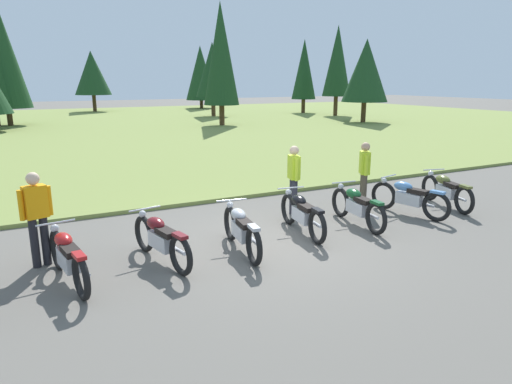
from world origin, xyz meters
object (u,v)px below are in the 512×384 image
(motorcycle_red, at_px, (68,257))
(rider_near_row_end, at_px, (294,176))
(motorcycle_olive, at_px, (446,190))
(rider_with_back_turned, at_px, (364,171))
(motorcycle_maroon, at_px, (161,239))
(rider_in_hivis_vest, at_px, (37,214))
(motorcycle_silver, at_px, (241,229))
(motorcycle_british_green, at_px, (357,206))
(motorcycle_black, at_px, (302,213))
(motorcycle_sky_blue, at_px, (409,197))

(motorcycle_red, xyz_separation_m, rider_near_row_end, (5.23, 1.65, 0.51))
(motorcycle_olive, distance_m, rider_with_back_turned, 2.20)
(motorcycle_maroon, distance_m, rider_in_hivis_vest, 2.13)
(motorcycle_silver, height_order, rider_with_back_turned, rider_with_back_turned)
(rider_in_hivis_vest, bearing_deg, motorcycle_british_green, -6.08)
(motorcycle_black, height_order, motorcycle_sky_blue, same)
(motorcycle_red, xyz_separation_m, motorcycle_olive, (9.06, 0.44, 0.00))
(motorcycle_silver, bearing_deg, motorcycle_red, 179.97)
(motorcycle_maroon, bearing_deg, motorcycle_british_green, 1.57)
(motorcycle_black, relative_size, motorcycle_sky_blue, 1.02)
(motorcycle_silver, bearing_deg, motorcycle_olive, 4.19)
(motorcycle_red, distance_m, rider_in_hivis_vest, 1.15)
(motorcycle_silver, bearing_deg, rider_with_back_turned, 18.42)
(motorcycle_maroon, bearing_deg, motorcycle_black, 3.76)
(motorcycle_red, relative_size, motorcycle_british_green, 1.00)
(motorcycle_black, distance_m, motorcycle_olive, 4.41)
(motorcycle_olive, bearing_deg, motorcycle_silver, -175.81)
(motorcycle_red, height_order, motorcycle_sky_blue, same)
(motorcycle_black, bearing_deg, rider_with_back_turned, 21.68)
(motorcycle_olive, xyz_separation_m, rider_with_back_turned, (-1.93, 0.92, 0.51))
(motorcycle_sky_blue, bearing_deg, motorcycle_black, 179.51)
(motorcycle_maroon, height_order, rider_near_row_end, rider_near_row_end)
(motorcycle_maroon, height_order, motorcycle_silver, same)
(motorcycle_british_green, xyz_separation_m, rider_near_row_end, (-0.82, 1.36, 0.51))
(rider_near_row_end, bearing_deg, motorcycle_olive, -17.60)
(motorcycle_british_green, bearing_deg, motorcycle_black, 176.75)
(motorcycle_british_green, xyz_separation_m, rider_in_hivis_vest, (-6.41, 0.68, 0.51))
(motorcycle_red, height_order, rider_with_back_turned, rider_with_back_turned)
(motorcycle_british_green, relative_size, motorcycle_olive, 1.02)
(motorcycle_maroon, relative_size, motorcycle_silver, 0.99)
(motorcycle_red, distance_m, motorcycle_sky_blue, 7.68)
(rider_near_row_end, xyz_separation_m, rider_with_back_turned, (1.90, -0.30, 0.00))
(motorcycle_black, xyz_separation_m, rider_with_back_turned, (2.48, 0.99, 0.51))
(motorcycle_maroon, distance_m, rider_near_row_end, 4.00)
(motorcycle_red, relative_size, motorcycle_sky_blue, 1.01)
(motorcycle_sky_blue, bearing_deg, motorcycle_olive, 3.88)
(motorcycle_maroon, bearing_deg, rider_in_hivis_vest, 157.07)
(motorcycle_red, distance_m, rider_near_row_end, 5.51)
(motorcycle_sky_blue, bearing_deg, rider_near_row_end, 151.74)
(motorcycle_british_green, distance_m, rider_in_hivis_vest, 6.47)
(motorcycle_red, distance_m, motorcycle_british_green, 6.06)
(motorcycle_black, height_order, rider_with_back_turned, rider_with_back_turned)
(motorcycle_olive, bearing_deg, rider_near_row_end, 162.40)
(motorcycle_british_green, bearing_deg, motorcycle_olive, 2.83)
(motorcycle_silver, relative_size, motorcycle_british_green, 1.00)
(motorcycle_red, xyz_separation_m, rider_with_back_turned, (7.13, 1.36, 0.51))
(rider_with_back_turned, bearing_deg, rider_in_hivis_vest, -177.06)
(motorcycle_sky_blue, height_order, rider_in_hivis_vest, rider_in_hivis_vest)
(motorcycle_maroon, height_order, rider_with_back_turned, rider_with_back_turned)
(motorcycle_red, xyz_separation_m, motorcycle_british_green, (6.06, 0.29, 0.00))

